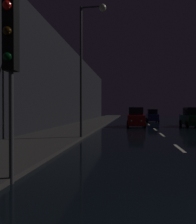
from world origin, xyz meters
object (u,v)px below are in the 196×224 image
(car_approaching_headlights, at_px, (136,118))
(car_parked_right_far, at_px, (192,118))
(streetlamp_overhead, at_px, (87,53))
(car_distant_taillights, at_px, (152,116))
(traffic_light_near_left, at_px, (11,48))

(car_approaching_headlights, xyz_separation_m, car_parked_right_far, (6.26, 1.03, -0.01))
(streetlamp_overhead, bearing_deg, car_approaching_headlights, 72.55)
(car_approaching_headlights, relative_size, car_distant_taillights, 1.10)
(traffic_light_near_left, xyz_separation_m, streetlamp_overhead, (0.31, 8.22, 2.06))
(streetlamp_overhead, distance_m, car_approaching_headlights, 12.10)
(streetlamp_overhead, bearing_deg, traffic_light_near_left, -92.13)
(traffic_light_near_left, height_order, streetlamp_overhead, streetlamp_overhead)
(traffic_light_near_left, height_order, car_distant_taillights, traffic_light_near_left)
(streetlamp_overhead, xyz_separation_m, car_parked_right_far, (9.62, 11.73, -4.54))
(streetlamp_overhead, xyz_separation_m, car_distant_taillights, (6.21, 21.08, -4.62))
(traffic_light_near_left, xyz_separation_m, car_parked_right_far, (9.92, 19.95, -2.48))
(streetlamp_overhead, height_order, car_parked_right_far, streetlamp_overhead)
(streetlamp_overhead, relative_size, car_approaching_headlights, 1.98)
(traffic_light_near_left, bearing_deg, streetlamp_overhead, 172.54)
(traffic_light_near_left, relative_size, streetlamp_overhead, 0.56)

